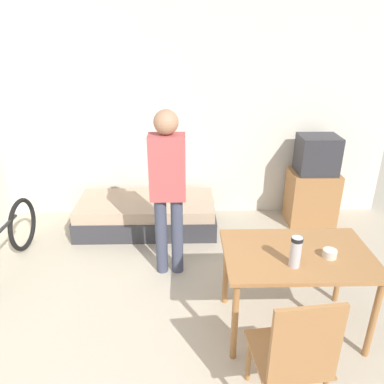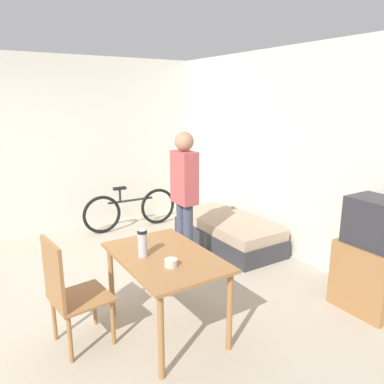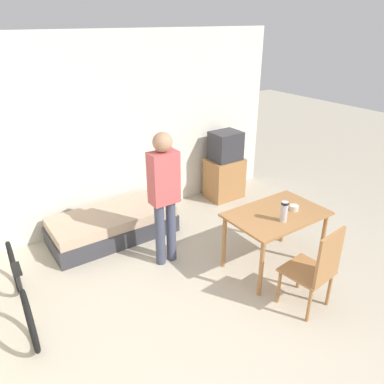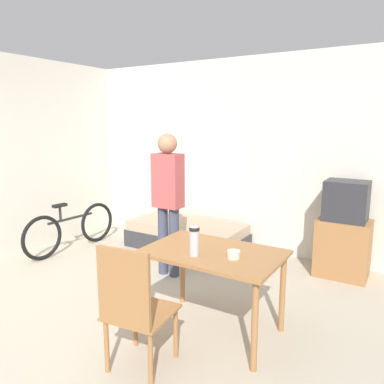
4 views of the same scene
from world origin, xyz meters
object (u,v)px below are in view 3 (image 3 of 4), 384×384
(tv, at_px, (225,168))
(thermos_flask, at_px, (284,211))
(dining_table, at_px, (276,220))
(person_standing, at_px, (164,190))
(wooden_chair, at_px, (318,267))
(mate_bowl, at_px, (294,208))
(bicycle, at_px, (21,291))
(daybed, at_px, (113,225))

(tv, height_order, thermos_flask, tv)
(dining_table, xyz_separation_m, person_standing, (-1.04, 0.82, 0.34))
(wooden_chair, relative_size, person_standing, 0.58)
(wooden_chair, bearing_deg, tv, 70.19)
(dining_table, xyz_separation_m, mate_bowl, (0.22, -0.06, 0.12))
(wooden_chair, relative_size, bicycle, 0.63)
(daybed, xyz_separation_m, dining_table, (1.36, -1.74, 0.45))
(daybed, relative_size, bicycle, 1.10)
(dining_table, xyz_separation_m, wooden_chair, (-0.22, -0.80, -0.11))
(person_standing, bearing_deg, bicycle, 179.76)
(bicycle, relative_size, mate_bowl, 14.57)
(bicycle, height_order, mate_bowl, mate_bowl)
(wooden_chair, bearing_deg, thermos_flask, 77.68)
(daybed, xyz_separation_m, wooden_chair, (1.14, -2.54, 0.35))
(tv, height_order, person_standing, person_standing)
(wooden_chair, distance_m, person_standing, 1.87)
(person_standing, distance_m, thermos_flask, 1.39)
(daybed, relative_size, mate_bowl, 16.06)
(tv, bearing_deg, dining_table, -111.65)
(daybed, relative_size, person_standing, 1.01)
(wooden_chair, height_order, thermos_flask, wooden_chair)
(mate_bowl, bearing_deg, bicycle, 163.22)
(tv, bearing_deg, thermos_flask, -111.96)
(tv, xyz_separation_m, mate_bowl, (-0.53, -1.94, 0.24))
(wooden_chair, xyz_separation_m, bicycle, (-2.53, 1.63, -0.23))
(bicycle, distance_m, mate_bowl, 3.13)
(dining_table, bearing_deg, bicycle, 163.17)
(tv, relative_size, wooden_chair, 1.17)
(daybed, xyz_separation_m, person_standing, (0.32, -0.92, 0.80))
(wooden_chair, distance_m, bicycle, 3.02)
(tv, bearing_deg, person_standing, -149.45)
(daybed, xyz_separation_m, bicycle, (-1.38, -0.91, 0.12))
(bicycle, distance_m, person_standing, 1.84)
(daybed, distance_m, mate_bowl, 2.47)
(tv, relative_size, person_standing, 0.68)
(dining_table, bearing_deg, tv, 68.35)
(daybed, height_order, wooden_chair, wooden_chair)
(mate_bowl, bearing_deg, daybed, 131.29)
(bicycle, bearing_deg, person_standing, -0.24)
(bicycle, relative_size, thermos_flask, 6.42)
(wooden_chair, bearing_deg, person_standing, 116.89)
(tv, bearing_deg, wooden_chair, -109.81)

